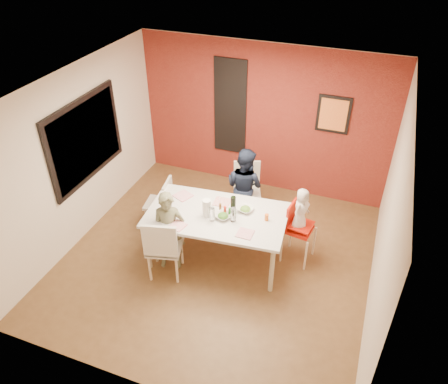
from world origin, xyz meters
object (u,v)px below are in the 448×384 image
at_px(chair_left, 162,201).
at_px(child_far, 244,186).
at_px(child_near, 169,232).
at_px(chair_far, 247,186).
at_px(dining_table, 217,218).
at_px(paper_towel_roll, 207,208).
at_px(high_chair, 297,227).
at_px(wine_bottle, 233,205).
at_px(toddler, 301,210).
at_px(chair_near, 163,246).

distance_m(chair_left, child_far, 1.37).
relative_size(chair_left, child_near, 0.68).
bearing_deg(chair_far, dining_table, -114.20).
bearing_deg(paper_towel_roll, child_near, -146.90).
height_order(dining_table, high_chair, high_chair).
relative_size(child_near, paper_towel_roll, 4.69).
bearing_deg(wine_bottle, toddler, 19.26).
bearing_deg(child_far, dining_table, 103.57).
distance_m(chair_left, paper_towel_roll, 1.24).
bearing_deg(child_near, dining_table, 14.42).
bearing_deg(dining_table, chair_left, 158.92).
height_order(high_chair, child_far, child_far).
xyz_separation_m(chair_near, chair_left, (-0.57, 1.08, -0.09)).
height_order(chair_far, child_near, child_near).
bearing_deg(high_chair, chair_far, 59.56).
xyz_separation_m(chair_far, child_near, (-0.64, -1.65, 0.10)).
relative_size(chair_left, high_chair, 0.89).
bearing_deg(child_far, high_chair, 168.11).
height_order(chair_far, high_chair, high_chair).
height_order(high_chair, toddler, toddler).
bearing_deg(toddler, child_near, 133.94).
height_order(chair_far, wine_bottle, wine_bottle).
height_order(dining_table, chair_far, chair_far).
height_order(dining_table, child_near, child_near).
distance_m(chair_far, child_near, 1.77).
relative_size(child_near, child_far, 0.93).
xyz_separation_m(dining_table, chair_left, (-1.13, 0.44, -0.27)).
height_order(dining_table, child_far, child_far).
relative_size(chair_near, wine_bottle, 3.59).
height_order(chair_left, child_near, child_near).
relative_size(chair_far, child_near, 0.75).
bearing_deg(toddler, chair_far, 70.61).
bearing_deg(chair_near, wine_bottle, -150.97).
relative_size(high_chair, paper_towel_roll, 3.58).
bearing_deg(chair_left, toddler, 80.35).
distance_m(dining_table, paper_towel_roll, 0.26).
height_order(wine_bottle, paper_towel_roll, wine_bottle).
xyz_separation_m(child_far, paper_towel_roll, (-0.20, -1.11, 0.28)).
bearing_deg(high_chair, wine_bottle, 118.24).
xyz_separation_m(chair_near, child_near, (-0.02, 0.25, 0.06)).
relative_size(dining_table, chair_near, 2.03).
xyz_separation_m(chair_left, paper_towel_roll, (1.02, -0.52, 0.48)).
height_order(chair_left, high_chair, high_chair).
bearing_deg(child_near, chair_far, 49.28).
bearing_deg(chair_near, dining_table, -145.53).
bearing_deg(child_far, child_near, 83.13).
height_order(chair_left, paper_towel_roll, paper_towel_roll).
relative_size(high_chair, toddler, 1.44).
distance_m(dining_table, chair_near, 0.87).
distance_m(child_near, wine_bottle, 1.00).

